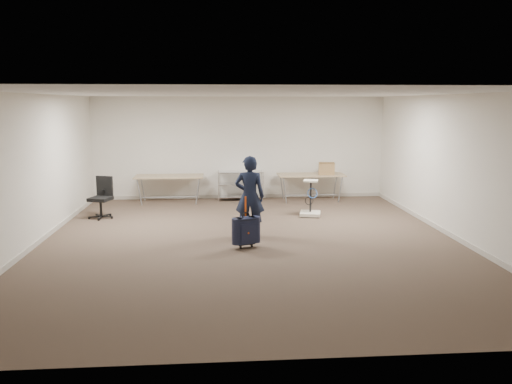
{
  "coord_description": "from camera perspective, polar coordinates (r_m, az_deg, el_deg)",
  "views": [
    {
      "loc": [
        -0.59,
        -9.26,
        2.63
      ],
      "look_at": [
        0.13,
        0.3,
        0.91
      ],
      "focal_mm": 35.0,
      "sensor_mm": 36.0,
      "label": 1
    }
  ],
  "objects": [
    {
      "name": "folding_table_right",
      "position": [
        13.58,
        6.29,
        1.83
      ],
      "size": [
        1.8,
        0.75,
        0.73
      ],
      "color": "#907E58",
      "rests_on": "ground"
    },
    {
      "name": "office_chair",
      "position": [
        12.08,
        -17.22,
        -1.48
      ],
      "size": [
        0.58,
        0.58,
        0.95
      ],
      "color": "black",
      "rests_on": "ground"
    },
    {
      "name": "ground",
      "position": [
        9.64,
        -0.66,
        -5.68
      ],
      "size": [
        9.0,
        9.0,
        0.0
      ],
      "primitive_type": "plane",
      "color": "#47362B",
      "rests_on": "ground"
    },
    {
      "name": "equipment_cart",
      "position": [
        11.8,
        6.23,
        -1.67
      ],
      "size": [
        0.56,
        0.56,
        0.86
      ],
      "color": "silver",
      "rests_on": "ground"
    },
    {
      "name": "suitcase",
      "position": [
        9.15,
        -1.14,
        -4.43
      ],
      "size": [
        0.4,
        0.31,
        0.96
      ],
      "color": "black",
      "rests_on": "ground"
    },
    {
      "name": "cardboard_box",
      "position": [
        13.58,
        8.07,
        2.68
      ],
      "size": [
        0.47,
        0.38,
        0.32
      ],
      "primitive_type": "cube",
      "rotation": [
        0.0,
        0.0,
        -0.17
      ],
      "color": "olive",
      "rests_on": "folding_table_right"
    },
    {
      "name": "room_shell",
      "position": [
        10.96,
        -1.12,
        -3.46
      ],
      "size": [
        8.0,
        9.0,
        9.0
      ],
      "color": "silver",
      "rests_on": "ground"
    },
    {
      "name": "wire_shelf",
      "position": [
        13.65,
        -1.79,
        0.92
      ],
      "size": [
        1.22,
        0.47,
        0.8
      ],
      "color": "silver",
      "rests_on": "ground"
    },
    {
      "name": "folding_table_left",
      "position": [
        13.41,
        -9.88,
        1.63
      ],
      "size": [
        1.8,
        0.75,
        0.73
      ],
      "color": "#907E58",
      "rests_on": "ground"
    },
    {
      "name": "person",
      "position": [
        9.87,
        -0.73,
        -0.49
      ],
      "size": [
        0.64,
        0.46,
        1.62
      ],
      "primitive_type": "imported",
      "rotation": [
        0.0,
        0.0,
        3.0
      ],
      "color": "black",
      "rests_on": "ground"
    }
  ]
}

